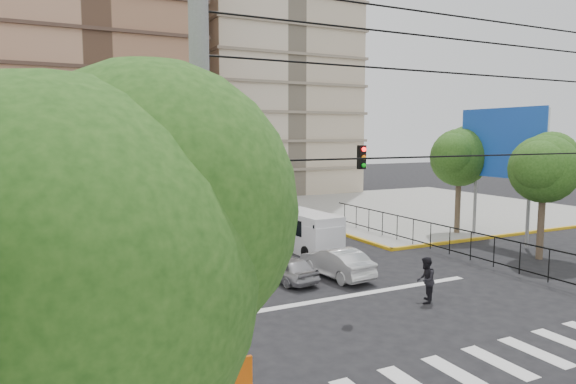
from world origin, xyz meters
TOP-DOWN VIEW (x-y plane):
  - ground at (0.00, 0.00)m, footprint 160.00×160.00m
  - sidewalk_ne at (20.00, 20.00)m, footprint 26.00×26.00m
  - crosswalk_stripes at (0.00, -6.00)m, footprint 12.00×2.40m
  - stop_line at (0.00, 1.20)m, footprint 13.00×0.40m
  - park_fence at (9.00, 4.50)m, footprint 0.10×22.50m
  - billboard at (14.45, 6.00)m, footprint 0.36×6.20m
  - tree_sw_near at (-10.90, -9.99)m, footprint 5.63×4.60m
  - tree_park_a at (13.08, 2.01)m, footprint 4.41×3.60m
  - tree_park_c at (14.09, 9.01)m, footprint 4.65×3.80m
  - tree_tudor at (-11.90, 16.01)m, footprint 5.39×4.40m
  - traffic_light_nw at (-7.80, 7.80)m, footprint 0.28×0.22m
  - traffic_light_hanging at (0.00, -2.04)m, footprint 18.00×9.12m
  - utility_pole_sw at (-9.00, -9.00)m, footprint 1.40×0.28m
  - van_right_lane at (2.74, 8.99)m, footprint 2.17×5.04m
  - van_left_lane at (-2.80, 20.16)m, footprint 2.52×5.20m
  - car_silver_front_left at (-1.03, 4.32)m, footprint 1.95×3.74m
  - car_white_front_right at (1.38, 3.91)m, footprint 1.85×4.31m
  - car_grey_mid_left at (-1.57, 10.25)m, footprint 3.08×5.25m
  - car_silver_rear_left at (-1.97, 15.35)m, footprint 2.10×4.41m
  - car_darkgrey_mid_right at (3.26, 14.47)m, footprint 2.25×4.16m
  - car_white_rear_right at (1.57, 21.36)m, footprint 1.63×4.14m
  - pedestrian_crosswalk at (2.58, -0.84)m, footprint 1.13×1.12m

SIDE VIEW (x-z plane):
  - ground at x=0.00m, z-range 0.00..0.00m
  - park_fence at x=9.00m, z-range -0.83..0.83m
  - crosswalk_stripes at x=0.00m, z-range 0.00..0.01m
  - stop_line at x=0.00m, z-range 0.00..0.01m
  - sidewalk_ne at x=20.00m, z-range 0.00..0.15m
  - car_silver_front_left at x=-1.03m, z-range 0.00..1.22m
  - car_silver_rear_left at x=-1.97m, z-range 0.00..1.24m
  - car_white_rear_right at x=1.57m, z-range 0.00..1.34m
  - car_darkgrey_mid_right at x=3.26m, z-range 0.00..1.35m
  - car_grey_mid_left at x=-1.57m, z-range 0.00..1.37m
  - car_white_front_right at x=1.38m, z-range 0.00..1.38m
  - pedestrian_crosswalk at x=2.58m, z-range 0.00..1.84m
  - van_right_lane at x=2.74m, z-range -0.03..2.20m
  - van_left_lane at x=-2.80m, z-range -0.03..2.22m
  - traffic_light_nw at x=-7.80m, z-range 0.91..5.31m
  - utility_pole_sw at x=-9.00m, z-range 0.27..9.27m
  - tree_park_a at x=13.08m, z-range 1.60..8.42m
  - tree_tudor at x=-11.90m, z-range 1.50..8.93m
  - tree_sw_near at x=-10.90m, z-range 1.48..9.06m
  - tree_park_c at x=14.09m, z-range 1.71..8.96m
  - traffic_light_hanging at x=0.00m, z-range 5.44..6.36m
  - billboard at x=14.45m, z-range 1.95..10.05m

